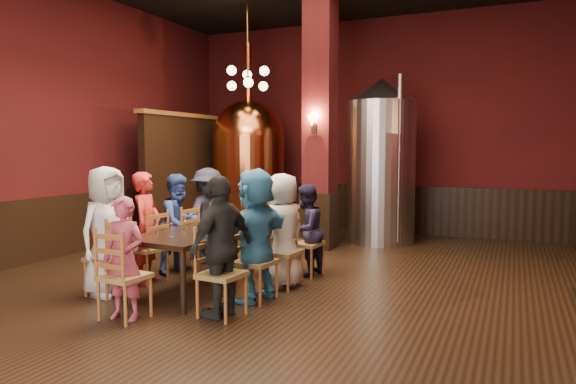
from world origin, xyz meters
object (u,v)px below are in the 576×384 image
at_px(person_1, 147,227).
at_px(copper_kettle, 249,165).
at_px(rose_vase, 250,204).
at_px(dining_table, 214,233).
at_px(person_0, 107,231).
at_px(person_2, 180,223).
at_px(steel_vessel, 381,161).

bearing_deg(person_1, copper_kettle, -7.88).
distance_m(copper_kettle, rose_vase, 3.50).
height_order(copper_kettle, rose_vase, copper_kettle).
bearing_deg(dining_table, copper_kettle, 116.30).
height_order(dining_table, person_0, person_0).
height_order(dining_table, person_1, person_1).
height_order(person_0, person_2, person_0).
bearing_deg(person_0, steel_vessel, -18.56).
height_order(steel_vessel, rose_vase, steel_vessel).
distance_m(person_2, copper_kettle, 3.54).
height_order(person_0, steel_vessel, steel_vessel).
bearing_deg(copper_kettle, dining_table, -68.21).
relative_size(person_0, rose_vase, 4.09).
relative_size(person_1, person_2, 1.04).
bearing_deg(person_0, person_2, 1.30).
xyz_separation_m(steel_vessel, rose_vase, (-1.11, -3.15, -0.54)).
xyz_separation_m(person_1, steel_vessel, (2.13, 4.15, 0.80)).
height_order(person_0, rose_vase, person_0).
bearing_deg(person_0, rose_vase, -26.83).
distance_m(person_1, rose_vase, 1.45).
bearing_deg(person_0, copper_kettle, 12.93).
height_order(copper_kettle, steel_vessel, copper_kettle).
relative_size(person_0, person_1, 1.07).
distance_m(dining_table, copper_kettle, 4.15).
distance_m(copper_kettle, steel_vessel, 2.78).
bearing_deg(rose_vase, steel_vessel, 70.53).
height_order(dining_table, person_2, person_2).
bearing_deg(rose_vase, person_0, -122.64).
relative_size(person_1, copper_kettle, 0.38).
distance_m(person_0, copper_kettle, 4.80).
distance_m(person_0, person_1, 0.67).
xyz_separation_m(person_2, rose_vase, (0.97, 0.35, 0.29)).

